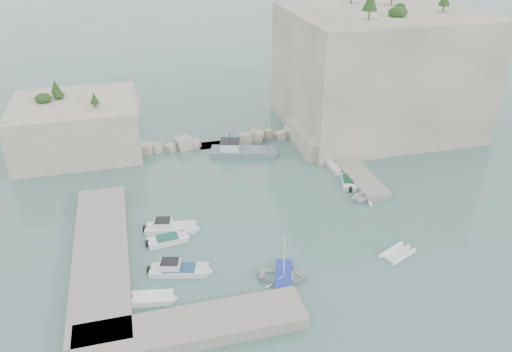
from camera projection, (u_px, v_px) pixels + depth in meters
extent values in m
plane|color=slate|center=(271.00, 227.00, 52.06)|extent=(400.00, 400.00, 0.00)
cube|color=beige|center=(378.00, 71.00, 72.83)|extent=(26.00, 22.00, 17.00)
cube|color=beige|center=(324.00, 137.00, 69.74)|extent=(8.00, 10.00, 2.50)
cube|color=beige|center=(77.00, 126.00, 67.23)|extent=(16.00, 14.00, 7.00)
cube|color=#9E9689|center=(101.00, 254.00, 47.13)|extent=(5.00, 24.00, 1.10)
cube|color=#9E9689|center=(193.00, 327.00, 38.90)|extent=(18.00, 4.00, 1.10)
cube|color=#9E9689|center=(350.00, 167.00, 63.43)|extent=(3.00, 16.00, 0.80)
cube|color=beige|center=(220.00, 139.00, 70.26)|extent=(28.00, 3.00, 1.40)
imported|color=white|center=(284.00, 278.00, 44.92)|extent=(5.37, 4.57, 0.94)
imported|color=white|center=(362.00, 201.00, 56.87)|extent=(3.99, 3.67, 1.77)
imported|color=silver|center=(325.00, 160.00, 66.04)|extent=(4.78, 3.00, 1.73)
cylinder|color=white|center=(284.00, 255.00, 43.71)|extent=(0.10, 0.10, 4.20)
cone|color=#1E4219|center=(371.00, 0.00, 62.36)|extent=(1.96, 1.96, 2.45)
cone|color=#1E4219|center=(55.00, 86.00, 66.07)|extent=(1.40, 1.40, 1.75)
cone|color=#1E4219|center=(94.00, 98.00, 63.08)|extent=(1.12, 1.12, 1.40)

